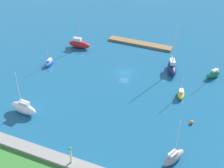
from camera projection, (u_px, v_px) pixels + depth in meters
The scene contains 12 objects.
water at pixel (124, 73), 85.37m from camera, with size 160.00×160.00×0.00m, color #19567F.
pier_dock at pixel (140, 43), 99.83m from camera, with size 21.04×2.97×0.68m, color olive.
breakwater at pixel (56, 159), 58.03m from camera, with size 67.03×2.57×1.54m, color gray.
harbor_beacon at pixel (70, 154), 55.27m from camera, with size 0.56×0.56×3.73m.
sailboat_white_off_beacon at pixel (23, 108), 69.89m from camera, with size 6.97×2.39×10.76m.
sailboat_yellow_far_north at pixel (181, 93), 75.73m from camera, with size 2.46×4.85×7.32m.
sailboat_green_near_pier at pixel (213, 74), 82.89m from camera, with size 4.21×4.87×8.10m.
sailboat_gray_along_channel at pixel (174, 157), 57.97m from camera, with size 3.86×5.72×10.00m.
sailboat_blue_lone_south at pixel (49, 63), 88.47m from camera, with size 1.83×4.64×6.47m.
sailboat_red_inner_mooring at pixel (79, 44), 97.36m from camera, with size 7.22×2.42×11.76m.
sailboat_navy_outer_mooring at pixel (172, 67), 85.22m from camera, with size 4.71×7.94×13.81m.
mooring_buoy_orange at pixel (192, 122), 67.46m from camera, with size 0.80×0.80×0.80m, color orange.
Camera 1 is at (-25.77, 68.09, 44.81)m, focal length 49.42 mm.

